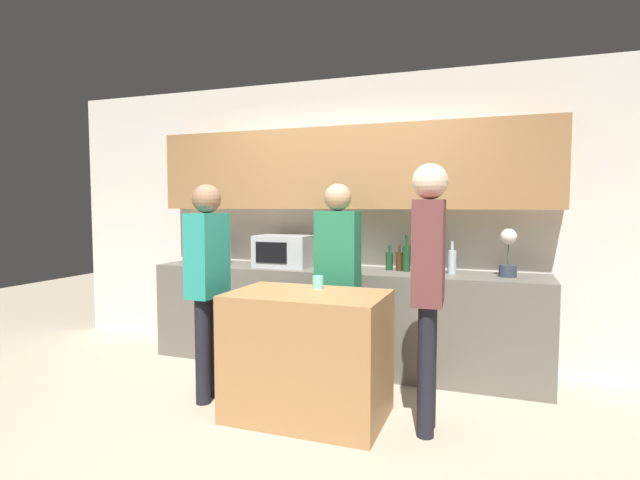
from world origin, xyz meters
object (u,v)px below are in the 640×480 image
at_px(toaster, 215,254).
at_px(cup_0, 318,282).
at_px(potted_plant, 508,253).
at_px(bottle_3, 418,260).
at_px(bottle_5, 439,259).
at_px(person_center, 338,267).
at_px(bottle_4, 430,258).
at_px(bottle_6, 452,261).
at_px(person_right, 208,273).
at_px(microwave, 285,251).
at_px(person_left, 429,273).
at_px(bottle_2, 407,257).
at_px(bottle_1, 399,261).
at_px(bottle_0, 389,261).

height_order(toaster, cup_0, toaster).
xyz_separation_m(potted_plant, bottle_3, (-0.74, 0.10, -0.10)).
distance_m(bottle_3, bottle_5, 0.23).
bearing_deg(person_center, bottle_3, -129.31).
bearing_deg(bottle_4, bottle_6, -17.21).
bearing_deg(bottle_4, person_right, -141.12).
xyz_separation_m(microwave, person_left, (1.50, -1.09, 0.00)).
distance_m(microwave, bottle_2, 1.16).
relative_size(bottle_4, bottle_5, 0.99).
distance_m(bottle_3, bottle_4, 0.11).
bearing_deg(bottle_6, cup_0, -131.35).
bearing_deg(cup_0, bottle_6, 48.65).
bearing_deg(potted_plant, bottle_1, 175.39).
relative_size(toaster, bottle_3, 1.01).
height_order(toaster, potted_plant, potted_plant).
xyz_separation_m(bottle_3, person_center, (-0.55, -0.63, -0.01)).
xyz_separation_m(toaster, person_right, (0.62, -1.11, -0.02)).
relative_size(microwave, toaster, 2.00).
distance_m(bottle_0, bottle_2, 0.17).
relative_size(potted_plant, bottle_3, 1.54).
height_order(potted_plant, cup_0, potted_plant).
xyz_separation_m(bottle_6, person_left, (-0.04, -1.12, 0.05)).
xyz_separation_m(microwave, bottle_5, (1.44, -0.02, -0.02)).
height_order(microwave, person_left, person_left).
distance_m(potted_plant, bottle_3, 0.75).
bearing_deg(bottle_6, person_right, -145.77).
relative_size(cup_0, person_right, 0.06).
relative_size(bottle_5, bottle_6, 1.18).
bearing_deg(toaster, bottle_2, 1.55).
relative_size(bottle_0, person_left, 0.13).
distance_m(potted_plant, bottle_1, 0.92).
bearing_deg(bottle_5, person_center, -145.91).
height_order(toaster, person_right, person_right).
height_order(bottle_5, cup_0, bottle_5).
height_order(toaster, bottle_3, bottle_3).
distance_m(bottle_5, person_center, 0.90).
bearing_deg(microwave, cup_0, -53.89).
height_order(microwave, person_right, person_right).
distance_m(microwave, bottle_1, 1.09).
distance_m(bottle_4, cup_0, 1.24).
height_order(bottle_0, bottle_6, bottle_6).
bearing_deg(bottle_0, bottle_4, 0.11).
xyz_separation_m(toaster, bottle_4, (2.12, 0.09, 0.03)).
height_order(potted_plant, person_left, person_left).
xyz_separation_m(bottle_3, cup_0, (-0.56, -1.04, -0.07)).
xyz_separation_m(bottle_0, bottle_4, (0.36, 0.00, 0.04)).
distance_m(bottle_0, bottle_3, 0.26).
relative_size(toaster, cup_0, 2.83).
distance_m(bottle_4, person_right, 1.92).
bearing_deg(bottle_6, toaster, -179.17).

